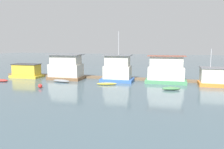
{
  "coord_description": "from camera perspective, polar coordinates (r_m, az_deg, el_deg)",
  "views": [
    {
      "loc": [
        10.21,
        -40.52,
        7.39
      ],
      "look_at": [
        0.0,
        -1.0,
        1.4
      ],
      "focal_mm": 35.0,
      "sensor_mm": 36.0,
      "label": 1
    }
  ],
  "objects": [
    {
      "name": "dinghy_grey",
      "position": [
        42.26,
        -13.11,
        -1.61
      ],
      "size": [
        3.74,
        1.74,
        0.48
      ],
      "color": "gray",
      "rests_on": "ground_plane"
    },
    {
      "name": "ground_plane",
      "position": [
        42.44,
        0.34,
        -1.68
      ],
      "size": [
        200.0,
        200.0,
        0.0
      ],
      "primitive_type": "plane",
      "color": "#475B66"
    },
    {
      "name": "houseboat_yellow",
      "position": [
        50.13,
        -21.42,
        0.85
      ],
      "size": [
        6.45,
        3.44,
        2.9
      ],
      "color": "gold",
      "rests_on": "ground_plane"
    },
    {
      "name": "houseboat_green",
      "position": [
        41.05,
        13.91,
        0.81
      ],
      "size": [
        7.36,
        3.24,
        5.06
      ],
      "color": "#4C9360",
      "rests_on": "ground_plane"
    },
    {
      "name": "dinghy_yellow",
      "position": [
        38.56,
        -1.37,
        -2.43
      ],
      "size": [
        3.67,
        1.96,
        0.37
      ],
      "color": "yellow",
      "rests_on": "ground_plane"
    },
    {
      "name": "buoy_red",
      "position": [
        37.66,
        -18.25,
        -2.86
      ],
      "size": [
        0.68,
        0.68,
        0.68
      ],
      "primitive_type": "sphere",
      "color": "red",
      "rests_on": "ground_plane"
    },
    {
      "name": "houseboat_blue",
      "position": [
        41.9,
        1.41,
        1.29
      ],
      "size": [
        6.13,
        4.07,
        9.47
      ],
      "color": "#3866B7",
      "rests_on": "ground_plane"
    },
    {
      "name": "mooring_post_near_right",
      "position": [
        42.54,
        10.79,
        -0.58
      ],
      "size": [
        0.22,
        0.22,
        1.8
      ],
      "primitive_type": "cylinder",
      "color": "brown",
      "rests_on": "ground_plane"
    },
    {
      "name": "dinghy_red",
      "position": [
        47.08,
        -26.97,
        -1.36
      ],
      "size": [
        3.24,
        1.91,
        0.39
      ],
      "color": "red",
      "rests_on": "ground_plane"
    },
    {
      "name": "mooring_post_centre",
      "position": [
        47.16,
        -11.51,
        0.33
      ],
      "size": [
        0.31,
        0.31,
        1.9
      ],
      "primitive_type": "cylinder",
      "color": "brown",
      "rests_on": "ground_plane"
    },
    {
      "name": "dinghy_green",
      "position": [
        35.57,
        15.21,
        -3.54
      ],
      "size": [
        3.06,
        1.8,
        0.49
      ],
      "color": "#47844C",
      "rests_on": "ground_plane"
    },
    {
      "name": "houseboat_orange",
      "position": [
        41.49,
        26.23,
        -0.62
      ],
      "size": [
        6.6,
        3.4,
        6.36
      ],
      "color": "orange",
      "rests_on": "ground_plane"
    },
    {
      "name": "houseboat_brown",
      "position": [
        45.16,
        -11.94,
        1.71
      ],
      "size": [
        6.85,
        4.08,
        5.05
      ],
      "color": "brown",
      "rests_on": "ground_plane"
    },
    {
      "name": "dock_walkway",
      "position": [
        45.01,
        1.18,
        -0.91
      ],
      "size": [
        51.0,
        2.05,
        0.3
      ],
      "primitive_type": "cube",
      "color": "brown",
      "rests_on": "ground_plane"
    }
  ]
}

